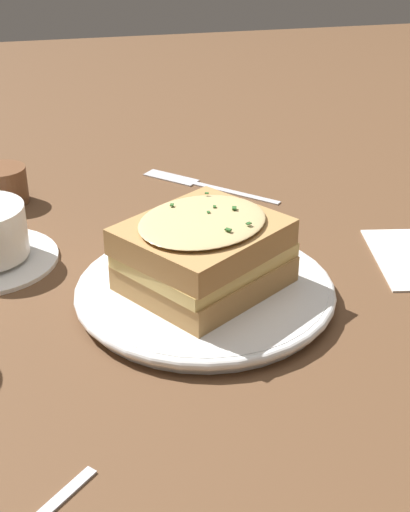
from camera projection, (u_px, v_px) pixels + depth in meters
ground_plane at (219, 298)px, 0.66m from camera, size 2.40×2.40×0.00m
dinner_plate at (205, 291)px, 0.65m from camera, size 0.24×0.24×0.02m
sandwich at (204, 253)px, 0.63m from camera, size 0.17×0.17×0.07m
fork at (195, 183)px, 0.89m from camera, size 0.14×0.15×0.00m
condiment_pot at (3, 185)px, 0.84m from camera, size 0.06×0.06×0.04m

